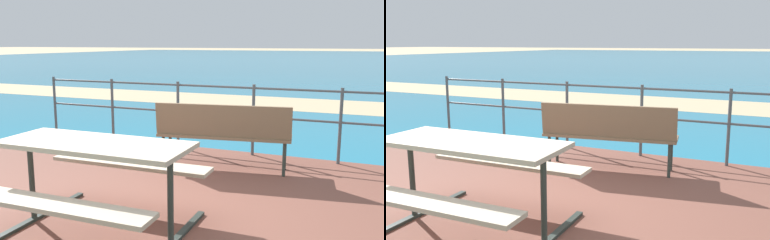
% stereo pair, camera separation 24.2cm
% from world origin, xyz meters
% --- Properties ---
extents(ground_plane, '(240.00, 240.00, 0.00)m').
position_xyz_m(ground_plane, '(0.00, 0.00, 0.00)').
color(ground_plane, tan).
extents(patio_paving, '(6.40, 5.20, 0.06)m').
position_xyz_m(patio_paving, '(0.00, 0.00, 0.03)').
color(patio_paving, brown).
rests_on(patio_paving, ground).
extents(sea_water, '(90.00, 90.00, 0.01)m').
position_xyz_m(sea_water, '(0.00, 40.00, 0.01)').
color(sea_water, teal).
rests_on(sea_water, ground).
extents(beach_strip, '(54.01, 2.75, 0.01)m').
position_xyz_m(beach_strip, '(0.00, 8.34, 0.01)').
color(beach_strip, tan).
rests_on(beach_strip, ground).
extents(picnic_table, '(1.64, 1.42, 0.80)m').
position_xyz_m(picnic_table, '(0.03, -0.54, 0.65)').
color(picnic_table, '#BCAD93').
rests_on(picnic_table, patio_paving).
extents(park_bench, '(1.73, 0.67, 0.86)m').
position_xyz_m(park_bench, '(0.43, 1.59, 0.58)').
color(park_bench, '#7A6047').
rests_on(park_bench, patio_paving).
extents(railing_fence, '(5.94, 0.04, 1.02)m').
position_xyz_m(railing_fence, '(0.00, 2.47, 0.70)').
color(railing_fence, '#4C5156').
rests_on(railing_fence, patio_paving).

